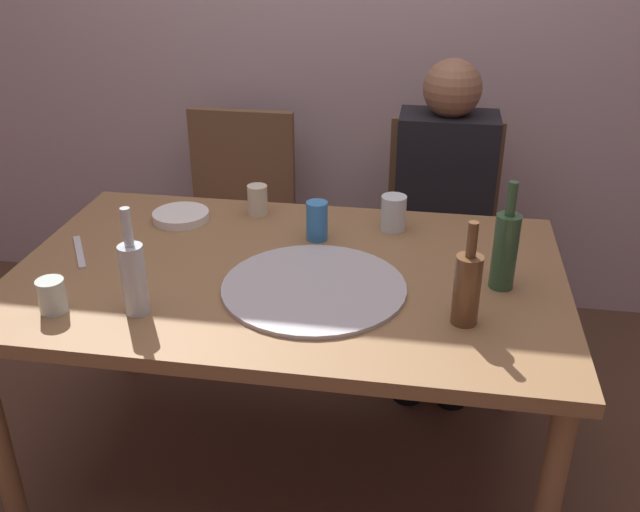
% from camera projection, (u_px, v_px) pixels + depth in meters
% --- Properties ---
extents(ground_plane, '(8.00, 8.00, 0.00)m').
position_uv_depth(ground_plane, '(292.00, 465.00, 2.34)').
color(ground_plane, '#513828').
extents(back_wall, '(6.00, 0.10, 2.60)m').
position_uv_depth(back_wall, '(348.00, 0.00, 2.85)').
color(back_wall, '#B29EA3').
rests_on(back_wall, ground_plane).
extents(dining_table, '(1.55, 0.96, 0.73)m').
position_uv_depth(dining_table, '(288.00, 292.00, 2.04)').
color(dining_table, olive).
rests_on(dining_table, ground_plane).
extents(pizza_tray, '(0.50, 0.50, 0.01)m').
position_uv_depth(pizza_tray, '(314.00, 287.00, 1.91)').
color(pizza_tray, '#ADADB2').
rests_on(pizza_tray, dining_table).
extents(wine_bottle, '(0.07, 0.07, 0.27)m').
position_uv_depth(wine_bottle, '(467.00, 287.00, 1.72)').
color(wine_bottle, brown).
rests_on(wine_bottle, dining_table).
extents(beer_bottle, '(0.06, 0.06, 0.29)m').
position_uv_depth(beer_bottle, '(134.00, 276.00, 1.76)').
color(beer_bottle, '#B2BCC1').
rests_on(beer_bottle, dining_table).
extents(water_bottle, '(0.07, 0.07, 0.30)m').
position_uv_depth(water_bottle, '(505.00, 248.00, 1.87)').
color(water_bottle, '#2D5133').
rests_on(water_bottle, dining_table).
extents(tumbler_near, '(0.07, 0.07, 0.10)m').
position_uv_depth(tumbler_near, '(258.00, 200.00, 2.34)').
color(tumbler_near, beige).
rests_on(tumbler_near, dining_table).
extents(tumbler_far, '(0.07, 0.07, 0.09)m').
position_uv_depth(tumbler_far, '(52.00, 296.00, 1.79)').
color(tumbler_far, '#B7C6BC').
rests_on(tumbler_far, dining_table).
extents(wine_glass, '(0.08, 0.08, 0.11)m').
position_uv_depth(wine_glass, '(393.00, 213.00, 2.23)').
color(wine_glass, silver).
rests_on(wine_glass, dining_table).
extents(soda_can, '(0.07, 0.07, 0.12)m').
position_uv_depth(soda_can, '(317.00, 221.00, 2.16)').
color(soda_can, '#337AC1').
rests_on(soda_can, dining_table).
extents(plate_stack, '(0.18, 0.18, 0.03)m').
position_uv_depth(plate_stack, '(181.00, 216.00, 2.31)').
color(plate_stack, white).
rests_on(plate_stack, dining_table).
extents(table_knife, '(0.13, 0.20, 0.01)m').
position_uv_depth(table_knife, '(79.00, 252.00, 2.10)').
color(table_knife, '#B7B7BC').
rests_on(table_knife, dining_table).
extents(chair_left, '(0.44, 0.44, 0.90)m').
position_uv_depth(chair_left, '(237.00, 210.00, 2.94)').
color(chair_left, brown).
rests_on(chair_left, ground_plane).
extents(chair_right, '(0.44, 0.44, 0.90)m').
position_uv_depth(chair_right, '(441.00, 223.00, 2.82)').
color(chair_right, brown).
rests_on(chair_right, ground_plane).
extents(guest_in_sweater, '(0.36, 0.56, 1.17)m').
position_uv_depth(guest_in_sweater, '(443.00, 208.00, 2.62)').
color(guest_in_sweater, black).
rests_on(guest_in_sweater, ground_plane).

